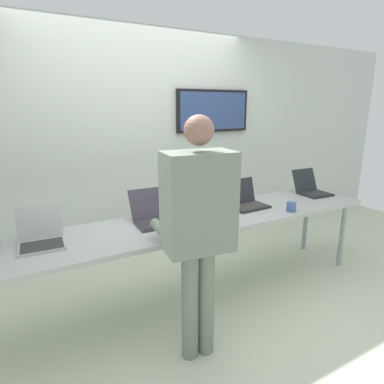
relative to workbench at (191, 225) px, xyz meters
name	(u,v)px	position (x,y,z in m)	size (l,w,h in m)	color
ground	(191,299)	(0.00, 0.00, -0.73)	(8.00, 8.00, 0.04)	beige
back_wall	(144,146)	(0.02, 1.13, 0.56)	(8.00, 0.11, 2.52)	silver
workbench	(191,225)	(0.00, 0.00, 0.00)	(3.65, 0.70, 0.76)	#A6ABA7
laptop_station_0	(41,237)	(-1.17, 0.07, 0.10)	(0.32, 0.32, 0.25)	#ACB4B2
laptop_station_1	(155,215)	(-0.28, 0.11, 0.10)	(0.38, 0.41, 0.25)	#383540
laptop_station_2	(245,200)	(0.65, 0.08, 0.10)	(0.37, 0.32, 0.25)	#22252D
laptop_station_3	(311,188)	(1.59, 0.10, 0.10)	(0.33, 0.37, 0.26)	#1F2829
person	(198,220)	(-0.30, -0.62, 0.29)	(0.49, 0.63, 1.66)	slate
coffee_mug	(291,207)	(0.93, -0.25, 0.09)	(0.09, 0.09, 0.08)	#3B5691
paper_sheet	(201,226)	(0.00, -0.17, 0.05)	(0.25, 0.32, 0.00)	white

